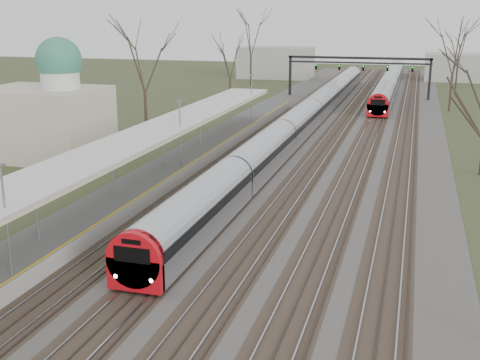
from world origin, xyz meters
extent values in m
cube|color=#474442|center=(0.00, 55.00, 0.05)|extent=(24.00, 160.00, 0.10)
cube|color=#4C3828|center=(-6.00, 55.00, 0.09)|extent=(2.60, 160.00, 0.06)
cube|color=gray|center=(-6.72, 55.00, 0.16)|extent=(0.07, 160.00, 0.12)
cube|color=gray|center=(-5.28, 55.00, 0.16)|extent=(0.07, 160.00, 0.12)
cube|color=#4C3828|center=(-2.50, 55.00, 0.09)|extent=(2.60, 160.00, 0.06)
cube|color=gray|center=(-3.22, 55.00, 0.16)|extent=(0.07, 160.00, 0.12)
cube|color=gray|center=(-1.78, 55.00, 0.16)|extent=(0.07, 160.00, 0.12)
cube|color=#4C3828|center=(1.00, 55.00, 0.09)|extent=(2.60, 160.00, 0.06)
cube|color=gray|center=(0.28, 55.00, 0.16)|extent=(0.07, 160.00, 0.12)
cube|color=gray|center=(1.72, 55.00, 0.16)|extent=(0.07, 160.00, 0.12)
cube|color=#4C3828|center=(4.50, 55.00, 0.09)|extent=(2.60, 160.00, 0.06)
cube|color=gray|center=(3.78, 55.00, 0.16)|extent=(0.07, 160.00, 0.12)
cube|color=gray|center=(5.22, 55.00, 0.16)|extent=(0.07, 160.00, 0.12)
cube|color=#4C3828|center=(8.00, 55.00, 0.09)|extent=(2.60, 160.00, 0.06)
cube|color=gray|center=(7.28, 55.00, 0.16)|extent=(0.07, 160.00, 0.12)
cube|color=gray|center=(8.72, 55.00, 0.16)|extent=(0.07, 160.00, 0.12)
cube|color=#9E9B93|center=(-9.05, 37.50, 0.50)|extent=(3.50, 69.00, 1.00)
cylinder|color=slate|center=(-9.05, 18.00, 2.50)|extent=(0.14, 0.14, 3.00)
cylinder|color=slate|center=(-9.05, 26.00, 2.50)|extent=(0.14, 0.14, 3.00)
cylinder|color=slate|center=(-9.05, 34.00, 2.50)|extent=(0.14, 0.14, 3.00)
cylinder|color=slate|center=(-9.05, 42.00, 2.50)|extent=(0.14, 0.14, 3.00)
cylinder|color=slate|center=(-9.05, 50.00, 2.50)|extent=(0.14, 0.14, 3.00)
cube|color=silver|center=(-9.05, 33.00, 4.05)|extent=(4.10, 50.00, 0.12)
cube|color=beige|center=(-9.05, 33.00, 3.88)|extent=(4.10, 50.00, 0.25)
cube|color=beige|center=(-22.00, 38.00, 3.00)|extent=(10.00, 8.00, 6.00)
cylinder|color=silver|center=(-20.00, 38.00, 7.20)|extent=(3.20, 3.20, 2.50)
sphere|color=#327D66|center=(-20.00, 38.00, 8.40)|extent=(3.80, 3.80, 3.80)
cube|color=black|center=(-10.00, 85.00, 3.00)|extent=(0.35, 0.35, 6.00)
cube|color=black|center=(10.50, 85.00, 3.00)|extent=(0.35, 0.35, 6.00)
cube|color=black|center=(0.25, 85.00, 5.90)|extent=(21.00, 0.35, 0.35)
cube|color=black|center=(0.25, 85.00, 5.20)|extent=(21.00, 0.25, 0.25)
cube|color=black|center=(-6.00, 84.80, 4.50)|extent=(0.32, 0.22, 0.85)
sphere|color=#0CFF19|center=(-6.00, 84.66, 4.75)|extent=(0.16, 0.16, 0.16)
cube|color=black|center=(-2.50, 84.80, 4.50)|extent=(0.32, 0.22, 0.85)
sphere|color=#0CFF19|center=(-2.50, 84.66, 4.75)|extent=(0.16, 0.16, 0.16)
cube|color=black|center=(1.00, 84.80, 4.50)|extent=(0.32, 0.22, 0.85)
sphere|color=#0CFF19|center=(1.00, 84.66, 4.75)|extent=(0.16, 0.16, 0.16)
cube|color=black|center=(4.50, 84.80, 4.50)|extent=(0.32, 0.22, 0.85)
sphere|color=#0CFF19|center=(4.50, 84.66, 4.75)|extent=(0.16, 0.16, 0.16)
cube|color=black|center=(8.00, 84.80, 4.50)|extent=(0.32, 0.22, 0.85)
sphere|color=#0CFF19|center=(8.00, 84.66, 4.75)|extent=(0.16, 0.16, 0.16)
cylinder|color=#2D231C|center=(-17.00, 48.00, 2.48)|extent=(0.30, 0.30, 4.95)
cube|color=#B7BAC2|center=(-2.50, 60.42, 1.10)|extent=(2.55, 90.00, 1.60)
cylinder|color=#B7BAC2|center=(-2.50, 60.42, 1.75)|extent=(2.60, 89.70, 2.60)
cube|color=black|center=(-2.50, 60.42, 1.85)|extent=(2.62, 89.40, 0.55)
cube|color=red|center=(-2.50, 15.52, 1.05)|extent=(2.55, 0.50, 1.50)
cylinder|color=red|center=(-2.50, 15.57, 1.75)|extent=(2.60, 0.60, 2.60)
cube|color=black|center=(-2.50, 15.30, 2.05)|extent=(1.70, 0.12, 0.70)
sphere|color=white|center=(-3.35, 15.32, 0.95)|extent=(0.22, 0.22, 0.22)
sphere|color=white|center=(-1.65, 15.32, 0.95)|extent=(0.22, 0.22, 0.22)
cube|color=black|center=(-2.50, 60.42, 0.17)|extent=(1.80, 89.00, 0.35)
cube|color=#B7BAC2|center=(4.50, 96.24, 1.10)|extent=(2.55, 60.00, 1.60)
cylinder|color=#B7BAC2|center=(4.50, 96.24, 1.75)|extent=(2.60, 59.70, 2.60)
cube|color=black|center=(4.50, 96.24, 1.85)|extent=(2.62, 59.40, 0.55)
cube|color=red|center=(4.50, 66.34, 1.05)|extent=(2.55, 0.50, 1.50)
cylinder|color=red|center=(4.50, 66.39, 1.75)|extent=(2.60, 0.60, 2.60)
cube|color=black|center=(4.50, 66.12, 2.05)|extent=(1.70, 0.12, 0.70)
sphere|color=white|center=(3.65, 66.14, 0.95)|extent=(0.22, 0.22, 0.22)
sphere|color=white|center=(5.35, 66.14, 0.95)|extent=(0.22, 0.22, 0.22)
cube|color=black|center=(4.50, 96.24, 0.17)|extent=(1.80, 59.00, 0.35)
camera|label=1|loc=(8.72, -6.51, 12.02)|focal=45.00mm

